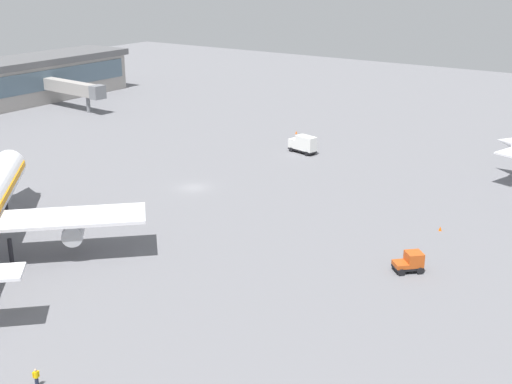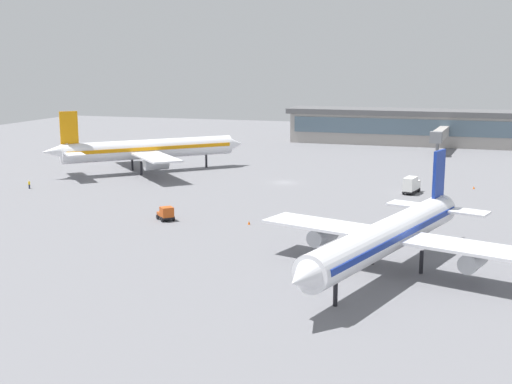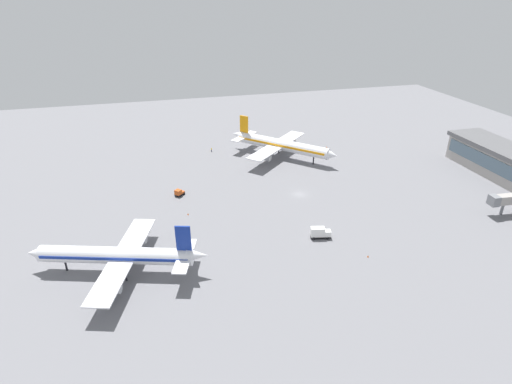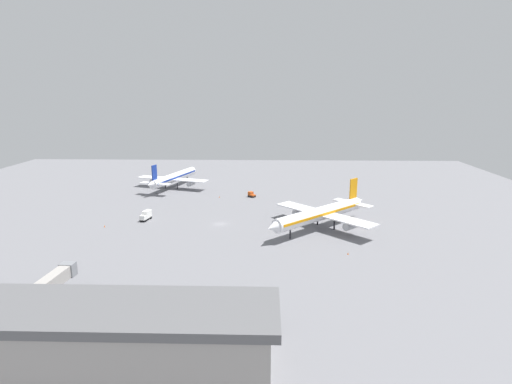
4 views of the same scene
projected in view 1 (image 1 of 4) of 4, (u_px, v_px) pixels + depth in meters
The scene contains 7 objects.
ground at pixel (194, 188), 105.52m from camera, with size 288.00×288.00×0.00m, color slate.
baggage_tug at pixel (410, 262), 76.84m from camera, with size 3.70×3.71×2.30m.
catering_truck at pixel (303, 144), 123.86m from camera, with size 3.20×5.88×3.30m.
ground_crew_worker at pixel (36, 377), 56.09m from camera, with size 0.52×0.52×1.67m.
jet_bridge at pixel (74, 88), 158.77m from camera, with size 4.50×20.85×6.74m.
safety_cone_near_gate at pixel (296, 132), 138.08m from camera, with size 0.44×0.44×0.60m, color #EA590C.
safety_cone_mid_apron at pixel (440, 229), 88.64m from camera, with size 0.44×0.44×0.60m, color #EA590C.
Camera 1 is at (77.13, 64.39, 33.71)m, focal length 47.38 mm.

